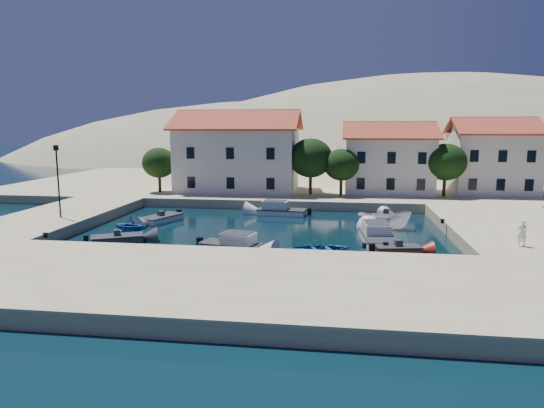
{
  "coord_description": "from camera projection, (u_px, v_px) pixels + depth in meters",
  "views": [
    {
      "loc": [
        6.28,
        -30.2,
        8.81
      ],
      "look_at": [
        0.44,
        11.68,
        2.0
      ],
      "focal_mm": 32.0,
      "sensor_mm": 36.0,
      "label": 1
    }
  ],
  "objects": [
    {
      "name": "building_mid",
      "position": [
        388.0,
        157.0,
        57.68
      ],
      "size": [
        10.5,
        8.4,
        8.3
      ],
      "color": "silver",
      "rests_on": "quay_north"
    },
    {
      "name": "cabin_cruiser_east",
      "position": [
        378.0,
        236.0,
        37.03
      ],
      "size": [
        2.75,
        5.75,
        1.6
      ],
      "rotation": [
        0.0,
        0.0,
        1.66
      ],
      "color": "silver",
      "rests_on": "ground"
    },
    {
      "name": "lamppost",
      "position": [
        58.0,
        174.0,
        41.25
      ],
      "size": [
        0.35,
        0.25,
        6.22
      ],
      "color": "black",
      "rests_on": "quay_west"
    },
    {
      "name": "building_right",
      "position": [
        491.0,
        155.0,
        56.98
      ],
      "size": [
        9.45,
        8.4,
        8.8
      ],
      "color": "silver",
      "rests_on": "quay_north"
    },
    {
      "name": "quay_east",
      "position": [
        517.0,
        231.0,
        38.69
      ],
      "size": [
        11.0,
        20.0,
        1.0
      ],
      "primitive_type": "cube",
      "color": "tan",
      "rests_on": "ground"
    },
    {
      "name": "pedestrian",
      "position": [
        522.0,
        233.0,
        31.73
      ],
      "size": [
        0.67,
        0.47,
        1.76
      ],
      "primitive_type": "imported",
      "rotation": [
        0.0,
        0.0,
        3.22
      ],
      "color": "white",
      "rests_on": "quay_east"
    },
    {
      "name": "ground",
      "position": [
        241.0,
        262.0,
        31.79
      ],
      "size": [
        400.0,
        400.0,
        0.0
      ],
      "primitive_type": "plane",
      "color": "black",
      "rests_on": "ground"
    },
    {
      "name": "trees",
      "position": [
        324.0,
        161.0,
        55.3
      ],
      "size": [
        37.3,
        5.3,
        6.45
      ],
      "color": "#382314",
      "rests_on": "quay_north"
    },
    {
      "name": "cabin_cruiser_north",
      "position": [
        282.0,
        210.0,
        48.44
      ],
      "size": [
        4.97,
        2.44,
        1.6
      ],
      "rotation": [
        0.0,
        0.0,
        3.05
      ],
      "color": "silver",
      "rests_on": "ground"
    },
    {
      "name": "motorboat_grey_sw",
      "position": [
        117.0,
        240.0,
        36.79
      ],
      "size": [
        4.15,
        3.22,
        1.25
      ],
      "rotation": [
        0.0,
        0.0,
        0.47
      ],
      "color": "#333438",
      "rests_on": "ground"
    },
    {
      "name": "motorboat_white_ne",
      "position": [
        386.0,
        217.0,
        46.02
      ],
      "size": [
        1.47,
        3.07,
        1.25
      ],
      "rotation": [
        0.0,
        0.0,
        1.56
      ],
      "color": "silver",
      "rests_on": "ground"
    },
    {
      "name": "motorboat_white_west",
      "position": [
        161.0,
        219.0,
        44.94
      ],
      "size": [
        3.34,
        4.73,
        1.25
      ],
      "rotation": [
        0.0,
        0.0,
        -1.94
      ],
      "color": "silver",
      "rests_on": "ground"
    },
    {
      "name": "rowboat_west",
      "position": [
        130.0,
        232.0,
        40.57
      ],
      "size": [
        3.51,
        3.22,
        1.56
      ],
      "primitive_type": "imported",
      "rotation": [
        0.0,
        0.0,
        -1.82
      ],
      "color": "#1A5090",
      "rests_on": "ground"
    },
    {
      "name": "boat_east",
      "position": [
        384.0,
        229.0,
        41.83
      ],
      "size": [
        4.57,
        1.77,
        1.75
      ],
      "primitive_type": "imported",
      "rotation": [
        0.0,
        0.0,
        1.59
      ],
      "color": "silver",
      "rests_on": "ground"
    },
    {
      "name": "quay_north",
      "position": [
        309.0,
        185.0,
        68.6
      ],
      "size": [
        80.0,
        36.0,
        1.0
      ],
      "primitive_type": "cube",
      "color": "tan",
      "rests_on": "ground"
    },
    {
      "name": "rowboat_south",
      "position": [
        320.0,
        254.0,
        33.72
      ],
      "size": [
        5.22,
        4.47,
        0.91
      ],
      "primitive_type": "imported",
      "rotation": [
        0.0,
        0.0,
        1.92
      ],
      "color": "#1A5090",
      "rests_on": "ground"
    },
    {
      "name": "motorboat_red_se",
      "position": [
        398.0,
        250.0,
        33.55
      ],
      "size": [
        3.34,
        1.96,
        1.25
      ],
      "rotation": [
        0.0,
        0.0,
        0.19
      ],
      "color": "maroon",
      "rests_on": "ground"
    },
    {
      "name": "building_left",
      "position": [
        238.0,
        150.0,
        59.05
      ],
      "size": [
        14.7,
        9.45,
        9.7
      ],
      "color": "silver",
      "rests_on": "quay_north"
    },
    {
      "name": "cabin_cruiser_south",
      "position": [
        231.0,
        245.0,
        34.36
      ],
      "size": [
        4.71,
        2.94,
        1.6
      ],
      "rotation": [
        0.0,
        0.0,
        -0.26
      ],
      "color": "silver",
      "rests_on": "ground"
    },
    {
      "name": "bollards",
      "position": [
        289.0,
        233.0,
        35.01
      ],
      "size": [
        29.36,
        9.56,
        0.3
      ],
      "color": "black",
      "rests_on": "ground"
    },
    {
      "name": "hills",
      "position": [
        384.0,
        229.0,
        153.57
      ],
      "size": [
        254.0,
        176.0,
        99.0
      ],
      "color": "#988E67",
      "rests_on": "ground"
    },
    {
      "name": "quay_south",
      "position": [
        218.0,
        284.0,
        25.85
      ],
      "size": [
        52.0,
        12.0,
        1.0
      ],
      "primitive_type": "cube",
      "color": "tan",
      "rests_on": "ground"
    },
    {
      "name": "quay_west",
      "position": [
        58.0,
        218.0,
        44.08
      ],
      "size": [
        8.0,
        20.0,
        1.0
      ],
      "primitive_type": "cube",
      "color": "tan",
      "rests_on": "ground"
    }
  ]
}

